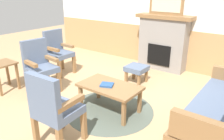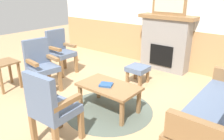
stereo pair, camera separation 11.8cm
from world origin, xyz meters
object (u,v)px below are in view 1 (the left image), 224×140
object	(u,v)px
framed_picture	(166,2)
book_on_table	(107,85)
armchair_by_window_left	(39,64)
fireplace	(163,42)
armchair_front_left	(53,107)
side_table	(2,69)
couch	(222,109)
armchair_near_fireplace	(58,50)
footstool	(136,69)
coffee_table	(110,88)

from	to	relation	value
framed_picture	book_on_table	distance (m)	2.61
armchair_by_window_left	fireplace	bearing A→B (deg)	63.21
armchair_front_left	side_table	bearing A→B (deg)	167.26
fireplace	couch	bearing A→B (deg)	-48.27
fireplace	armchair_near_fireplace	bearing A→B (deg)	-136.00
couch	footstool	xyz separation A→B (m)	(-1.80, 0.86, -0.11)
framed_picture	book_on_table	bearing A→B (deg)	-85.77
armchair_near_fireplace	coffee_table	bearing A→B (deg)	-17.98
framed_picture	armchair_front_left	size ratio (longest dim) A/B	0.82
framed_picture	armchair_by_window_left	size ratio (longest dim) A/B	0.82
armchair_by_window_left	armchair_front_left	distance (m)	1.69
armchair_by_window_left	armchair_near_fireplace	bearing A→B (deg)	119.69
book_on_table	armchair_front_left	xyz separation A→B (m)	(0.01, -1.03, 0.08)
coffee_table	book_on_table	world-z (taller)	book_on_table
book_on_table	footstool	world-z (taller)	book_on_table
fireplace	book_on_table	distance (m)	2.38
armchair_near_fireplace	side_table	xyz separation A→B (m)	(-0.12, -1.24, -0.10)
framed_picture	side_table	bearing A→B (deg)	-122.60
fireplace	armchair_by_window_left	xyz separation A→B (m)	(-1.28, -2.53, -0.11)
footstool	armchair_front_left	bearing A→B (deg)	-84.45
coffee_table	armchair_front_left	world-z (taller)	armchair_front_left
framed_picture	coffee_table	world-z (taller)	framed_picture
framed_picture	side_table	size ratio (longest dim) A/B	1.45
coffee_table	footstool	xyz separation A→B (m)	(-0.24, 1.22, -0.10)
fireplace	couch	size ratio (longest dim) A/B	0.72
side_table	book_on_table	bearing A→B (deg)	15.48
armchair_by_window_left	side_table	distance (m)	0.73
framed_picture	footstool	world-z (taller)	framed_picture
book_on_table	armchair_near_fireplace	xyz separation A→B (m)	(-1.93, 0.67, 0.08)
couch	book_on_table	xyz separation A→B (m)	(-1.58, -0.40, 0.06)
footstool	armchair_near_fireplace	xyz separation A→B (m)	(-1.71, -0.59, 0.25)
coffee_table	side_table	xyz separation A→B (m)	(-2.07, -0.60, 0.05)
footstool	side_table	distance (m)	2.59
footstool	armchair_by_window_left	size ratio (longest dim) A/B	0.41
book_on_table	armchair_by_window_left	world-z (taller)	armchair_by_window_left
framed_picture	armchair_front_left	world-z (taller)	framed_picture
couch	side_table	bearing A→B (deg)	-165.15
couch	armchair_near_fireplace	xyz separation A→B (m)	(-3.51, 0.27, 0.14)
coffee_table	armchair_near_fireplace	xyz separation A→B (m)	(-1.95, 0.63, 0.15)
armchair_front_left	side_table	world-z (taller)	armchair_front_left
fireplace	footstool	distance (m)	1.17
framed_picture	coffee_table	distance (m)	2.61
fireplace	framed_picture	xyz separation A→B (m)	(0.00, 0.00, 0.91)
armchair_near_fireplace	armchair_front_left	size ratio (longest dim) A/B	1.00
framed_picture	coffee_table	bearing A→B (deg)	-85.11
fireplace	framed_picture	bearing A→B (deg)	90.00
coffee_table	armchair_by_window_left	size ratio (longest dim) A/B	0.98
book_on_table	armchair_by_window_left	xyz separation A→B (m)	(-1.45, -0.17, 0.08)
coffee_table	side_table	bearing A→B (deg)	-163.76
fireplace	armchair_front_left	world-z (taller)	fireplace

